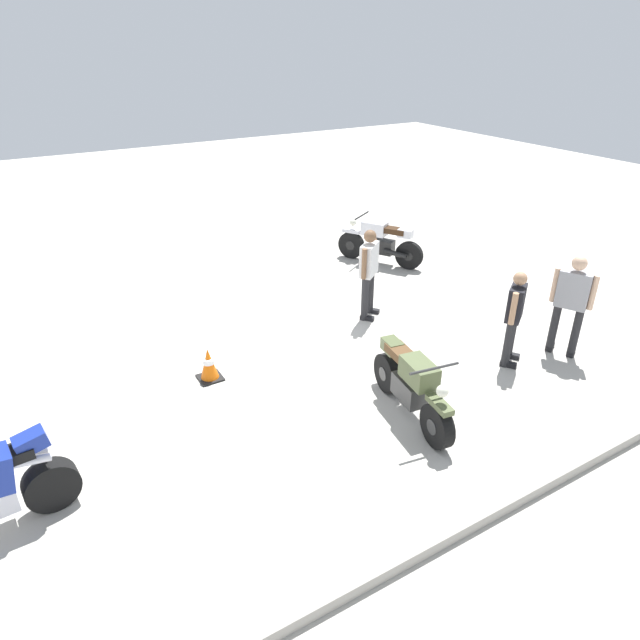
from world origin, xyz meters
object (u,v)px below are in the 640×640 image
object	(u,v)px
person_in_white_shirt	(369,268)
traffic_cone	(209,364)
motorcycle_silver_cruiser	(380,242)
person_in_gray_shirt	(571,299)
motorcycle_olive_vintage	(411,386)
person_in_black_shirt	(514,313)

from	to	relation	value
person_in_white_shirt	traffic_cone	bearing A→B (deg)	-117.38
motorcycle_silver_cruiser	person_in_white_shirt	size ratio (longest dim) A/B	1.10
person_in_gray_shirt	traffic_cone	size ratio (longest dim) A/B	3.27
motorcycle_olive_vintage	person_in_gray_shirt	xyz separation A→B (m)	(-3.25, -0.04, 0.51)
person_in_white_shirt	person_in_black_shirt	bearing A→B (deg)	-14.78
motorcycle_olive_vintage	person_in_white_shirt	distance (m)	3.15
person_in_black_shirt	traffic_cone	bearing A→B (deg)	-147.83
motorcycle_olive_vintage	person_in_white_shirt	size ratio (longest dim) A/B	1.15
person_in_black_shirt	traffic_cone	world-z (taller)	person_in_black_shirt
motorcycle_silver_cruiser	traffic_cone	size ratio (longest dim) A/B	3.52
motorcycle_silver_cruiser	person_in_black_shirt	size ratio (longest dim) A/B	1.19
motorcycle_olive_vintage	person_in_black_shirt	world-z (taller)	person_in_black_shirt
motorcycle_silver_cruiser	person_in_white_shirt	xyz separation A→B (m)	(1.82, 2.09, 0.45)
motorcycle_silver_cruiser	person_in_gray_shirt	xyz separation A→B (m)	(-0.15, 4.89, 0.48)
person_in_white_shirt	motorcycle_olive_vintage	bearing A→B (deg)	-60.58
person_in_gray_shirt	person_in_black_shirt	bearing A→B (deg)	137.87
motorcycle_silver_cruiser	person_in_black_shirt	world-z (taller)	person_in_black_shirt
motorcycle_silver_cruiser	traffic_cone	world-z (taller)	motorcycle_silver_cruiser
traffic_cone	person_in_white_shirt	bearing A→B (deg)	-170.91
person_in_black_shirt	traffic_cone	size ratio (longest dim) A/B	2.96
motorcycle_silver_cruiser	person_in_white_shirt	bearing A→B (deg)	108.66
motorcycle_silver_cruiser	person_in_gray_shirt	world-z (taller)	person_in_gray_shirt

